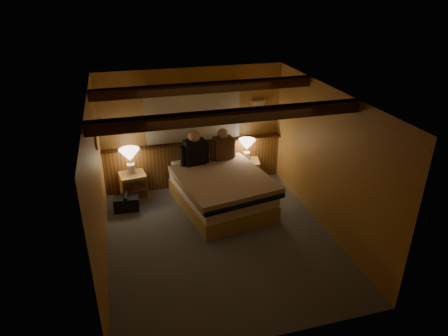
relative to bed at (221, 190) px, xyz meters
name	(u,v)px	position (x,y,z in m)	size (l,w,h in m)	color
floor	(220,239)	(-0.29, -1.01, -0.35)	(4.20, 4.20, 0.00)	#4C525A
ceiling	(220,97)	(-0.29, -1.01, 2.05)	(4.20, 4.20, 0.00)	tan
wall_back	(193,128)	(-0.29, 1.09, 0.85)	(3.60, 3.60, 0.00)	#CC9449
wall_left	(97,189)	(-2.09, -1.01, 0.85)	(4.20, 4.20, 0.00)	#CC9449
wall_right	(326,161)	(1.51, -1.01, 0.85)	(4.20, 4.20, 0.00)	#CC9449
wall_front	(270,258)	(-0.29, -3.11, 0.85)	(3.60, 3.60, 0.00)	#CC9449
wainscot	(195,162)	(-0.29, 1.02, 0.14)	(3.60, 0.23, 0.94)	brown
curtain_window	(193,114)	(-0.29, 1.02, 1.18)	(2.18, 0.09, 1.11)	#4A2C12
ceiling_beams	(217,100)	(-0.29, -0.86, 1.96)	(3.60, 1.65, 0.16)	#4A2C12
coat_rail	(100,122)	(-2.01, 0.56, 1.32)	(0.05, 0.55, 0.24)	silver
framed_print	(258,106)	(1.06, 1.07, 1.20)	(0.30, 0.04, 0.25)	tan
bed	(221,190)	(0.00, 0.00, 0.00)	(1.80, 2.17, 0.67)	tan
nightstand_left	(133,186)	(-1.56, 0.75, -0.09)	(0.53, 0.48, 0.52)	tan
nightstand_right	(247,172)	(0.76, 0.75, -0.09)	(0.55, 0.51, 0.52)	tan
lamp_left	(130,157)	(-1.57, 0.78, 0.52)	(0.38, 0.38, 0.50)	white
lamp_right	(247,146)	(0.75, 0.78, 0.49)	(0.34, 0.34, 0.45)	white
person_left	(195,150)	(-0.36, 0.58, 0.60)	(0.57, 0.28, 0.70)	black
person_right	(223,147)	(0.21, 0.67, 0.58)	(0.54, 0.25, 0.65)	#4E311F
duffel_bag	(126,203)	(-1.73, 0.33, -0.21)	(0.46, 0.30, 0.32)	black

